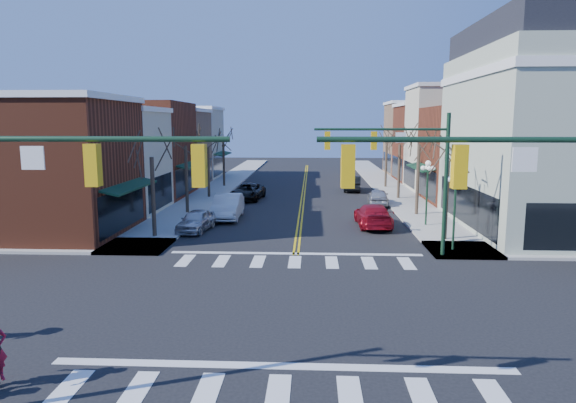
# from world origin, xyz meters

# --- Properties ---
(ground) EXTENTS (160.00, 160.00, 0.00)m
(ground) POSITION_xyz_m (0.00, 0.00, 0.00)
(ground) COLOR black
(ground) RESTS_ON ground
(sidewalk_left) EXTENTS (3.50, 70.00, 0.15)m
(sidewalk_left) POSITION_xyz_m (-8.75, 20.00, 0.07)
(sidewalk_left) COLOR #9E9B93
(sidewalk_left) RESTS_ON ground
(sidewalk_right) EXTENTS (3.50, 70.00, 0.15)m
(sidewalk_right) POSITION_xyz_m (8.75, 20.00, 0.07)
(sidewalk_right) COLOR #9E9B93
(sidewalk_right) RESTS_ON ground
(bldg_left_brick_a) EXTENTS (10.00, 8.50, 8.00)m
(bldg_left_brick_a) POSITION_xyz_m (-15.50, 11.75, 4.00)
(bldg_left_brick_a) COLOR maroon
(bldg_left_brick_a) RESTS_ON ground
(bldg_left_stucco_a) EXTENTS (10.00, 7.00, 7.50)m
(bldg_left_stucco_a) POSITION_xyz_m (-15.50, 19.50, 3.75)
(bldg_left_stucco_a) COLOR beige
(bldg_left_stucco_a) RESTS_ON ground
(bldg_left_brick_b) EXTENTS (10.00, 9.00, 8.50)m
(bldg_left_brick_b) POSITION_xyz_m (-15.50, 27.50, 4.25)
(bldg_left_brick_b) COLOR maroon
(bldg_left_brick_b) RESTS_ON ground
(bldg_left_tan) EXTENTS (10.00, 7.50, 7.80)m
(bldg_left_tan) POSITION_xyz_m (-15.50, 35.75, 3.90)
(bldg_left_tan) COLOR #9D7756
(bldg_left_tan) RESTS_ON ground
(bldg_left_stucco_b) EXTENTS (10.00, 8.00, 8.20)m
(bldg_left_stucco_b) POSITION_xyz_m (-15.50, 43.50, 4.10)
(bldg_left_stucco_b) COLOR beige
(bldg_left_stucco_b) RESTS_ON ground
(bldg_right_brick_a) EXTENTS (10.00, 8.50, 8.00)m
(bldg_right_brick_a) POSITION_xyz_m (15.50, 25.75, 4.00)
(bldg_right_brick_a) COLOR maroon
(bldg_right_brick_a) RESTS_ON ground
(bldg_right_stucco) EXTENTS (10.00, 7.00, 10.00)m
(bldg_right_stucco) POSITION_xyz_m (15.50, 33.50, 5.00)
(bldg_right_stucco) COLOR beige
(bldg_right_stucco) RESTS_ON ground
(bldg_right_brick_b) EXTENTS (10.00, 8.00, 8.50)m
(bldg_right_brick_b) POSITION_xyz_m (15.50, 41.00, 4.25)
(bldg_right_brick_b) COLOR maroon
(bldg_right_brick_b) RESTS_ON ground
(bldg_right_tan) EXTENTS (10.00, 8.00, 9.00)m
(bldg_right_tan) POSITION_xyz_m (15.50, 49.00, 4.50)
(bldg_right_tan) COLOR #9D7756
(bldg_right_tan) RESTS_ON ground
(victorian_corner) EXTENTS (12.25, 14.25, 13.30)m
(victorian_corner) POSITION_xyz_m (16.50, 14.50, 6.66)
(victorian_corner) COLOR #A5B098
(victorian_corner) RESTS_ON ground
(traffic_mast_near_left) EXTENTS (6.60, 0.28, 7.20)m
(traffic_mast_near_left) POSITION_xyz_m (-5.55, -7.40, 4.71)
(traffic_mast_near_left) COLOR #14331E
(traffic_mast_near_left) RESTS_ON ground
(traffic_mast_near_right) EXTENTS (6.60, 0.28, 7.20)m
(traffic_mast_near_right) POSITION_xyz_m (5.55, -7.40, 4.71)
(traffic_mast_near_right) COLOR #14331E
(traffic_mast_near_right) RESTS_ON ground
(traffic_mast_far_right) EXTENTS (6.60, 0.28, 7.20)m
(traffic_mast_far_right) POSITION_xyz_m (5.55, 7.40, 4.71)
(traffic_mast_far_right) COLOR #14331E
(traffic_mast_far_right) RESTS_ON ground
(lamppost_corner) EXTENTS (0.36, 0.36, 4.33)m
(lamppost_corner) POSITION_xyz_m (8.20, 8.50, 2.96)
(lamppost_corner) COLOR #14331E
(lamppost_corner) RESTS_ON ground
(lamppost_midblock) EXTENTS (0.36, 0.36, 4.33)m
(lamppost_midblock) POSITION_xyz_m (8.20, 15.00, 2.96)
(lamppost_midblock) COLOR #14331E
(lamppost_midblock) RESTS_ON ground
(tree_left_a) EXTENTS (0.24, 0.24, 4.76)m
(tree_left_a) POSITION_xyz_m (-8.40, 11.00, 2.38)
(tree_left_a) COLOR #382B21
(tree_left_a) RESTS_ON ground
(tree_left_b) EXTENTS (0.24, 0.24, 5.04)m
(tree_left_b) POSITION_xyz_m (-8.40, 19.00, 2.52)
(tree_left_b) COLOR #382B21
(tree_left_b) RESTS_ON ground
(tree_left_c) EXTENTS (0.24, 0.24, 4.55)m
(tree_left_c) POSITION_xyz_m (-8.40, 27.00, 2.27)
(tree_left_c) COLOR #382B21
(tree_left_c) RESTS_ON ground
(tree_left_d) EXTENTS (0.24, 0.24, 4.90)m
(tree_left_d) POSITION_xyz_m (-8.40, 35.00, 2.45)
(tree_left_d) COLOR #382B21
(tree_left_d) RESTS_ON ground
(tree_right_a) EXTENTS (0.24, 0.24, 4.62)m
(tree_right_a) POSITION_xyz_m (8.40, 11.00, 2.31)
(tree_right_a) COLOR #382B21
(tree_right_a) RESTS_ON ground
(tree_right_b) EXTENTS (0.24, 0.24, 5.18)m
(tree_right_b) POSITION_xyz_m (8.40, 19.00, 2.59)
(tree_right_b) COLOR #382B21
(tree_right_b) RESTS_ON ground
(tree_right_c) EXTENTS (0.24, 0.24, 4.83)m
(tree_right_c) POSITION_xyz_m (8.40, 27.00, 2.42)
(tree_right_c) COLOR #382B21
(tree_right_c) RESTS_ON ground
(tree_right_d) EXTENTS (0.24, 0.24, 4.97)m
(tree_right_d) POSITION_xyz_m (8.40, 35.00, 2.48)
(tree_right_d) COLOR #382B21
(tree_right_d) RESTS_ON ground
(car_left_near) EXTENTS (2.06, 4.10, 1.34)m
(car_left_near) POSITION_xyz_m (-6.40, 13.06, 0.67)
(car_left_near) COLOR #BABABF
(car_left_near) RESTS_ON ground
(car_left_mid) EXTENTS (1.93, 5.23, 1.71)m
(car_left_mid) POSITION_xyz_m (-5.13, 17.38, 0.86)
(car_left_mid) COLOR silver
(car_left_mid) RESTS_ON ground
(car_left_far) EXTENTS (2.88, 5.36, 1.43)m
(car_left_far) POSITION_xyz_m (-4.80, 26.22, 0.71)
(car_left_far) COLOR black
(car_left_far) RESTS_ON ground
(car_right_near) EXTENTS (2.23, 5.16, 1.48)m
(car_right_near) POSITION_xyz_m (4.80, 15.02, 0.74)
(car_right_near) COLOR maroon
(car_right_near) RESTS_ON ground
(car_right_mid) EXTENTS (1.96, 4.14, 1.37)m
(car_right_mid) POSITION_xyz_m (6.23, 23.71, 0.68)
(car_right_mid) COLOR #AAABAF
(car_right_mid) RESTS_ON ground
(car_right_far) EXTENTS (1.98, 4.68, 1.50)m
(car_right_far) POSITION_xyz_m (4.80, 32.53, 0.75)
(car_right_far) COLOR black
(car_right_far) RESTS_ON ground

